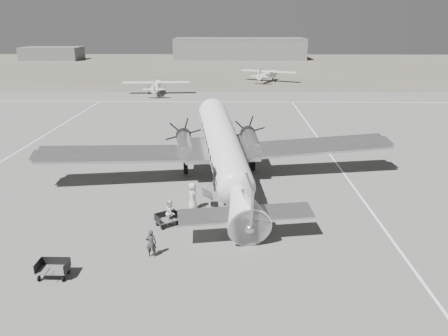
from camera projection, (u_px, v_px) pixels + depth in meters
ground at (192, 205)px, 30.02m from camera, size 260.00×260.00×0.00m
taxi_line_right at (367, 206)px, 29.80m from camera, size 0.15×80.00×0.01m
taxi_line_left at (5, 159)px, 39.82m from camera, size 0.15×60.00×0.01m
taxi_line_horizon at (215, 102)px, 67.89m from camera, size 90.00×0.15×0.01m
grass_infield at (223, 66)px, 119.97m from camera, size 260.00×90.00×0.01m
hangar_main at (240, 49)px, 142.50m from camera, size 42.00×14.00×6.60m
shed_secondary at (52, 53)px, 139.27m from camera, size 18.00×10.00×4.00m
dc3_airliner at (225, 153)px, 32.33m from camera, size 31.24×24.08×5.41m
light_plane_left at (156, 87)px, 74.33m from camera, size 12.19×10.18×2.39m
light_plane_right at (268, 76)px, 89.59m from camera, size 15.08×13.96×2.51m
baggage_cart_near at (167, 219)px, 26.85m from camera, size 1.78×1.69×0.82m
baggage_cart_far at (53, 269)px, 21.40m from camera, size 1.57×1.11×0.88m
ground_crew at (151, 243)px, 23.21m from camera, size 0.59×0.41×1.55m
ramp_agent at (171, 212)px, 26.82m from camera, size 0.74×0.89×1.65m
passenger at (193, 196)px, 28.97m from camera, size 0.61×0.93×1.89m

